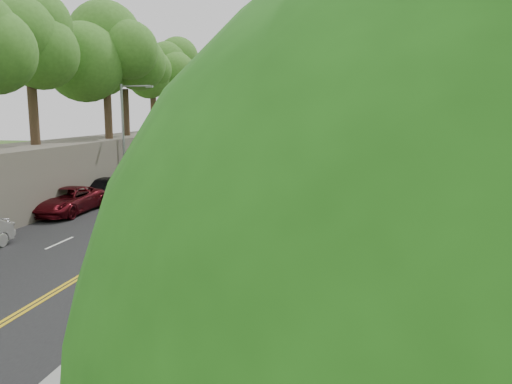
% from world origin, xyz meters
% --- Properties ---
extents(ground, '(140.00, 140.00, 0.00)m').
position_xyz_m(ground, '(0.00, 0.00, 0.00)').
color(ground, '#33511E').
rests_on(ground, ground).
extents(road, '(11.20, 66.00, 0.04)m').
position_xyz_m(road, '(-5.40, 15.00, 0.02)').
color(road, black).
rests_on(road, ground).
extents(sidewalk, '(4.20, 66.00, 0.05)m').
position_xyz_m(sidewalk, '(2.55, 15.00, 0.03)').
color(sidewalk, gray).
rests_on(sidewalk, ground).
extents(jersey_barrier, '(0.42, 66.00, 0.60)m').
position_xyz_m(jersey_barrier, '(0.25, 15.00, 0.30)').
color(jersey_barrier, '#C0E132').
rests_on(jersey_barrier, ground).
extents(rock_embankment, '(5.00, 66.00, 4.00)m').
position_xyz_m(rock_embankment, '(-13.50, 15.00, 2.00)').
color(rock_embankment, '#595147').
rests_on(rock_embankment, ground).
extents(chainlink_fence, '(0.04, 66.00, 2.00)m').
position_xyz_m(chainlink_fence, '(4.65, 15.00, 1.00)').
color(chainlink_fence, slate).
rests_on(chainlink_fence, ground).
extents(trees_embankment, '(6.40, 66.00, 13.00)m').
position_xyz_m(trees_embankment, '(-13.00, 15.00, 10.50)').
color(trees_embankment, '#438127').
rests_on(trees_embankment, rock_embankment).
extents(trees_fenceside, '(7.00, 66.00, 14.00)m').
position_xyz_m(trees_fenceside, '(7.00, 15.00, 7.00)').
color(trees_fenceside, '#2E841F').
rests_on(trees_fenceside, ground).
extents(streetlight, '(2.52, 0.22, 8.00)m').
position_xyz_m(streetlight, '(-10.46, 14.00, 4.64)').
color(streetlight, gray).
rests_on(streetlight, ground).
extents(signpost, '(0.62, 0.09, 3.10)m').
position_xyz_m(signpost, '(1.05, -3.02, 1.96)').
color(signpost, gray).
rests_on(signpost, sidewalk).
extents(construction_barrel, '(0.53, 0.53, 0.87)m').
position_xyz_m(construction_barrel, '(3.67, 21.88, 0.48)').
color(construction_barrel, orange).
rests_on(construction_barrel, sidewalk).
extents(concrete_block, '(1.53, 1.30, 0.88)m').
position_xyz_m(concrete_block, '(3.56, 1.44, 0.49)').
color(concrete_block, slate).
rests_on(concrete_block, sidewalk).
extents(car_2, '(2.74, 5.67, 1.56)m').
position_xyz_m(car_2, '(-10.60, 6.15, 0.82)').
color(car_2, '#570C13').
rests_on(car_2, road).
extents(car_3, '(2.20, 5.25, 1.51)m').
position_xyz_m(car_3, '(-10.60, 10.35, 0.80)').
color(car_3, black).
rests_on(car_3, road).
extents(car_4, '(1.92, 4.55, 1.54)m').
position_xyz_m(car_4, '(-10.18, 17.16, 0.81)').
color(car_4, tan).
rests_on(car_4, road).
extents(car_5, '(1.92, 4.75, 1.53)m').
position_xyz_m(car_5, '(-10.60, 22.02, 0.81)').
color(car_5, silver).
rests_on(car_5, road).
extents(car_6, '(2.78, 5.24, 1.40)m').
position_xyz_m(car_6, '(-10.60, 30.53, 0.74)').
color(car_6, black).
rests_on(car_6, road).
extents(car_7, '(2.23, 5.13, 1.47)m').
position_xyz_m(car_7, '(-10.14, 34.92, 0.77)').
color(car_7, '#9D140A').
rests_on(car_7, road).
extents(car_8, '(2.08, 4.32, 1.42)m').
position_xyz_m(car_8, '(-10.60, 40.56, 0.75)').
color(car_8, white).
rests_on(car_8, road).
extents(painter_0, '(0.81, 0.97, 1.68)m').
position_xyz_m(painter_0, '(1.45, 4.68, 0.89)').
color(painter_0, yellow).
rests_on(painter_0, sidewalk).
extents(painter_1, '(0.51, 0.72, 1.85)m').
position_xyz_m(painter_1, '(0.75, 6.46, 0.97)').
color(painter_1, white).
rests_on(painter_1, sidewalk).
extents(painter_2, '(0.87, 0.95, 1.59)m').
position_xyz_m(painter_2, '(1.45, 1.00, 0.84)').
color(painter_2, black).
rests_on(painter_2, sidewalk).
extents(painter_3, '(0.70, 1.17, 1.77)m').
position_xyz_m(painter_3, '(1.45, 5.78, 0.94)').
color(painter_3, brown).
rests_on(painter_3, sidewalk).
extents(person_far, '(0.93, 0.43, 1.55)m').
position_xyz_m(person_far, '(4.20, 24.38, 0.83)').
color(person_far, black).
rests_on(person_far, sidewalk).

